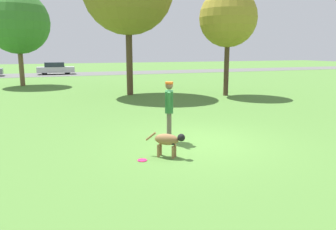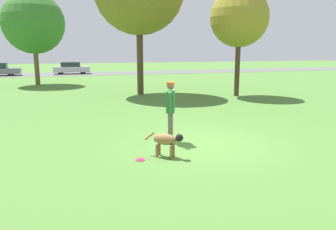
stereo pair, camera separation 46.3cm
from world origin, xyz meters
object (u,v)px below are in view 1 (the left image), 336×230
at_px(person, 169,107).
at_px(tree_far_left, 18,22).
at_px(frisbee, 142,160).
at_px(dog, 168,140).
at_px(parked_car_silver, 55,68).
at_px(tree_near_right, 228,18).

relative_size(person, tree_far_left, 0.25).
bearing_deg(frisbee, dog, 2.63).
distance_m(dog, frisbee, 0.78).
bearing_deg(parked_car_silver, tree_near_right, -66.21).
bearing_deg(tree_near_right, frisbee, -130.09).
bearing_deg(frisbee, tree_near_right, 49.91).
height_order(frisbee, tree_far_left, tree_far_left).
xyz_separation_m(tree_far_left, tree_near_right, (11.09, -9.81, -0.20)).
height_order(tree_far_left, tree_near_right, tree_far_left).
xyz_separation_m(person, dog, (-0.51, -1.27, -0.59)).
bearing_deg(dog, tree_far_left, 141.31).
xyz_separation_m(person, frisbee, (-1.18, -1.31, -1.00)).
xyz_separation_m(person, tree_far_left, (-4.58, 17.64, 3.46)).
bearing_deg(dog, frisbee, -138.20).
distance_m(person, parked_car_silver, 28.98).
distance_m(person, dog, 1.50).
bearing_deg(person, tree_far_left, 36.59).
relative_size(dog, tree_near_right, 0.14).
distance_m(dog, tree_near_right, 12.13).
relative_size(tree_near_right, parked_car_silver, 1.52).
height_order(dog, parked_car_silver, parked_car_silver).
xyz_separation_m(person, parked_car_silver, (-1.83, 28.91, -0.37)).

